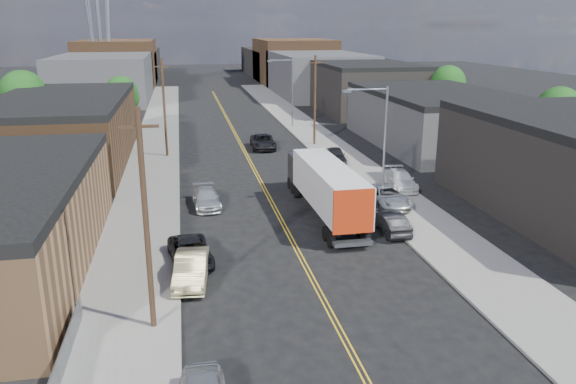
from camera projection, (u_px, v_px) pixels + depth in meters
name	position (u px, v px, depth m)	size (l,w,h in m)	color
ground	(233.00, 129.00, 73.88)	(260.00, 260.00, 0.00)	black
centerline	(246.00, 154.00, 59.75)	(0.32, 120.00, 0.01)	gold
sidewalk_left	(155.00, 157.00, 58.04)	(5.00, 140.00, 0.15)	slate
sidewalk_right	(332.00, 150.00, 61.42)	(5.00, 140.00, 0.15)	slate
warehouse_brown	(63.00, 130.00, 54.67)	(12.00, 26.00, 6.60)	#4E341F
industrial_right_b	(437.00, 118.00, 63.74)	(14.00, 24.00, 6.10)	#363538
industrial_right_c	(365.00, 87.00, 88.01)	(14.00, 22.00, 7.60)	black
skyline_left_a	(105.00, 78.00, 102.14)	(16.00, 30.00, 8.00)	#363538
skyline_right_a	(318.00, 74.00, 109.26)	(16.00, 30.00, 8.00)	#363538
skyline_left_b	(118.00, 63.00, 125.40)	(16.00, 26.00, 10.00)	#4E341F
skyline_right_b	(293.00, 61.00, 132.52)	(16.00, 26.00, 10.00)	#4E341F
skyline_left_c	(126.00, 64.00, 144.66)	(16.00, 40.00, 7.00)	black
skyline_right_c	(279.00, 62.00, 151.78)	(16.00, 40.00, 7.00)	black
streetlight_near	(380.00, 137.00, 40.75)	(3.39, 0.25, 9.00)	gray
streetlight_far	(289.00, 87.00, 73.71)	(3.39, 0.25, 9.00)	gray
utility_pole_left_near	(146.00, 221.00, 23.87)	(1.60, 0.26, 10.00)	black
utility_pole_left_far	(164.00, 108.00, 56.83)	(1.60, 0.26, 10.00)	black
utility_pole_right	(315.00, 100.00, 62.57)	(1.60, 0.26, 10.00)	black
tree_left_mid	(24.00, 96.00, 63.34)	(5.10, 5.04, 8.37)	black
tree_left_far	(122.00, 95.00, 71.98)	(4.35, 4.20, 6.97)	black
tree_right_near	(559.00, 113.00, 55.24)	(4.60, 4.48, 7.44)	black
tree_right_far	(448.00, 85.00, 77.76)	(4.85, 4.76, 7.91)	black
semi_truck	(323.00, 184.00, 40.23)	(2.72, 14.92, 3.90)	silver
car_left_b	(191.00, 269.00, 29.67)	(1.65, 4.74, 1.56)	#978D62
car_left_c	(190.00, 252.00, 32.09)	(2.25, 4.89, 1.36)	black
car_left_d	(206.00, 198.00, 42.09)	(1.90, 4.67, 1.35)	#B0B4B6
car_right_oncoming	(390.00, 223.00, 36.79)	(1.47, 4.21, 1.39)	black
car_right_lot_a	(386.00, 196.00, 41.89)	(2.47, 5.36, 1.49)	#B1B3B7
car_right_lot_b	(400.00, 180.00, 46.38)	(2.03, 4.99, 1.45)	silver
car_right_lot_c	(336.00, 155.00, 55.20)	(1.70, 4.22, 1.44)	black
car_ahead_truck	(263.00, 142.00, 62.01)	(2.56, 5.55, 1.54)	black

